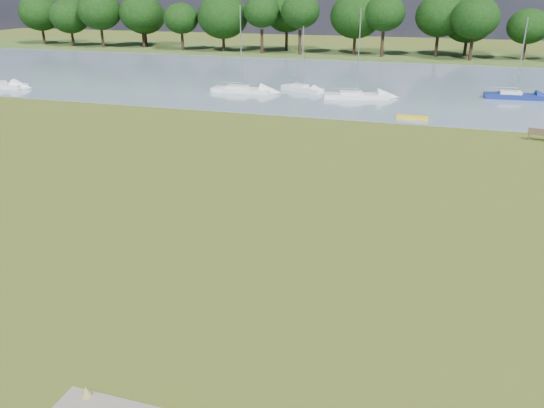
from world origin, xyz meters
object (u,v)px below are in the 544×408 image
(sailboat_1, at_px, (514,94))
(sailboat_3, at_px, (302,87))
(kayak, at_px, (413,117))
(sailboat_5, at_px, (355,94))
(riverbank_bench, at_px, (539,134))
(sailboat_0, at_px, (241,88))

(sailboat_1, relative_size, sailboat_3, 1.16)
(sailboat_3, bearing_deg, sailboat_1, 30.04)
(kayak, distance_m, sailboat_5, 9.85)
(riverbank_bench, bearing_deg, sailboat_1, 102.44)
(sailboat_1, distance_m, sailboat_5, 15.86)
(sailboat_0, bearing_deg, sailboat_5, -1.40)
(kayak, height_order, sailboat_1, sailboat_1)
(riverbank_bench, height_order, sailboat_3, sailboat_3)
(riverbank_bench, xyz_separation_m, kayak, (-9.13, 4.34, -0.28))
(sailboat_0, height_order, sailboat_3, sailboat_0)
(kayak, height_order, sailboat_3, sailboat_3)
(sailboat_0, bearing_deg, riverbank_bench, -25.92)
(sailboat_0, xyz_separation_m, sailboat_3, (5.96, 2.75, -0.01))
(sailboat_3, distance_m, sailboat_5, 6.68)
(riverbank_bench, relative_size, kayak, 0.59)
(sailboat_1, bearing_deg, sailboat_3, -179.20)
(kayak, xyz_separation_m, sailboat_3, (-12.29, 10.24, 0.28))
(sailboat_1, bearing_deg, sailboat_0, -174.65)
(kayak, xyz_separation_m, sailboat_5, (-6.09, 7.74, 0.28))
(sailboat_0, relative_size, sailboat_3, 1.31)
(riverbank_bench, xyz_separation_m, sailboat_3, (-21.42, 14.58, -0.00))
(kayak, bearing_deg, sailboat_5, 130.85)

